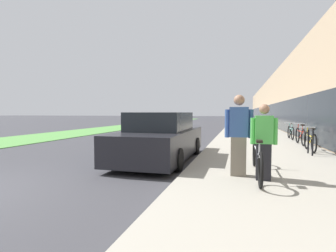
{
  "coord_description": "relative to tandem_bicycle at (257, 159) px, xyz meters",
  "views": [
    {
      "loc": [
        5.18,
        -3.23,
        1.5
      ],
      "look_at": [
        0.44,
        14.13,
        0.58
      ],
      "focal_mm": 28.0,
      "sensor_mm": 36.0,
      "label": 1
    }
  ],
  "objects": [
    {
      "name": "cruiser_bike_nearest",
      "position": [
        2.07,
        4.32,
        -0.01
      ],
      "size": [
        0.52,
        1.67,
        0.85
      ],
      "color": "black",
      "rests_on": "sidewalk_slab"
    },
    {
      "name": "tandem_bicycle",
      "position": [
        0.0,
        0.0,
        0.0
      ],
      "size": [
        0.52,
        2.74,
        0.85
      ],
      "color": "black",
      "rests_on": "sidewalk_slab"
    },
    {
      "name": "lawn_strip",
      "position": [
        -11.95,
        22.26,
        -0.48
      ],
      "size": [
        4.15,
        70.0,
        0.03
      ],
      "color": "#518E42",
      "rests_on": "ground"
    },
    {
      "name": "bike_rack_hoop",
      "position": [
        1.88,
        3.49,
        0.15
      ],
      "size": [
        0.05,
        0.6,
        0.84
      ],
      "color": "black",
      "rests_on": "sidewalk_slab"
    },
    {
      "name": "storefront_facade",
      "position": [
        7.74,
        26.26,
        2.16
      ],
      "size": [
        10.01,
        70.0,
        5.32
      ],
      "color": "tan",
      "rests_on": "ground"
    },
    {
      "name": "parked_sedan_curbside",
      "position": [
        -2.76,
        1.89,
        0.2
      ],
      "size": [
        1.95,
        4.77,
        1.51
      ],
      "color": "black",
      "rests_on": "ground"
    },
    {
      "name": "cruiser_bike_farthest",
      "position": [
        2.21,
        8.78,
        -0.01
      ],
      "size": [
        0.52,
        1.63,
        0.85
      ],
      "color": "black",
      "rests_on": "sidewalk_slab"
    },
    {
      "name": "person_bystander",
      "position": [
        -0.39,
        -0.1,
        0.52
      ],
      "size": [
        0.6,
        0.23,
        1.76
      ],
      "color": "#756B5B",
      "rests_on": "sidewalk_slab"
    },
    {
      "name": "person_rider",
      "position": [
        0.1,
        -0.36,
        0.41
      ],
      "size": [
        0.53,
        0.21,
        1.55
      ],
      "color": "black",
      "rests_on": "sidewalk_slab"
    },
    {
      "name": "sidewalk_slab",
      "position": [
        0.53,
        18.26,
        -0.43
      ],
      "size": [
        4.36,
        70.0,
        0.13
      ],
      "color": "gray",
      "rests_on": "ground"
    },
    {
      "name": "cruiser_bike_middle",
      "position": [
        2.17,
        6.38,
        0.01
      ],
      "size": [
        0.52,
        1.84,
        0.89
      ],
      "color": "black",
      "rests_on": "sidewalk_slab"
    }
  ]
}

